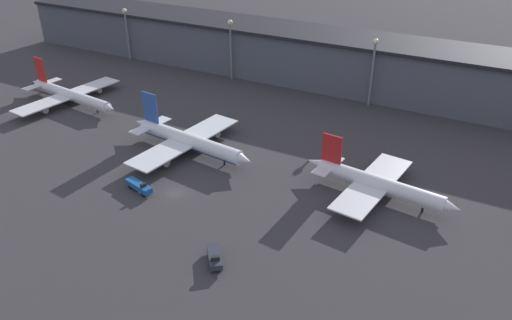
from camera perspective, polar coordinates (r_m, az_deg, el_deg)
name	(u,v)px	position (r m, az deg, el deg)	size (l,w,h in m)	color
ground	(175,194)	(116.46, -9.28, -3.81)	(600.00, 600.00, 0.00)	#383538
terminal_building	(316,57)	(179.82, 6.92, 11.59)	(252.97, 23.03, 17.87)	#4C515B
airplane_0	(70,95)	(171.98, -20.48, 6.96)	(41.33, 37.49, 12.73)	silver
airplane_1	(188,141)	(132.08, -7.75, 2.20)	(40.19, 36.40, 13.71)	white
airplane_2	(377,184)	(115.65, 13.68, -2.69)	(36.65, 30.18, 12.06)	silver
service_vehicle_0	(215,257)	(95.38, -4.75, -10.97)	(6.08, 6.82, 2.74)	#282D38
service_vehicle_1	(139,186)	(118.27, -13.23, -2.91)	(8.14, 3.95, 2.84)	#195199
lamp_post_0	(126,27)	(208.26, -14.59, 14.54)	(1.80, 1.80, 20.29)	slate
lamp_post_1	(231,41)	(180.17, -2.92, 13.41)	(1.80, 1.80, 21.33)	slate
lamp_post_2	(373,63)	(160.71, 13.26, 10.75)	(1.80, 1.80, 21.50)	slate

